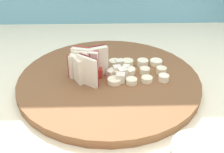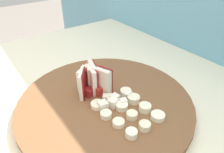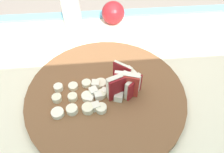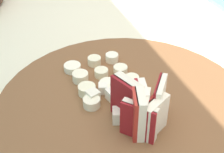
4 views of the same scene
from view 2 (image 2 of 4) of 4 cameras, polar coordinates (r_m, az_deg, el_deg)
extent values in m
cube|color=#6BADC6|center=(0.83, 26.60, -7.80)|extent=(2.40, 0.04, 1.46)
cylinder|color=brown|center=(0.49, -2.18, -7.22)|extent=(0.40, 0.40, 0.02)
cube|color=#B22D23|center=(0.50, -6.76, -0.71)|extent=(0.03, 0.04, 0.06)
cube|color=#EFE5CC|center=(0.51, -7.56, -0.50)|extent=(0.03, 0.05, 0.06)
cube|color=maroon|center=(0.48, -7.60, -1.98)|extent=(0.04, 0.03, 0.06)
cube|color=#EFE5CC|center=(0.48, -8.17, -1.97)|extent=(0.04, 0.04, 0.06)
cube|color=#A32323|center=(0.50, -5.15, -0.18)|extent=(0.04, 0.03, 0.06)
cube|color=#EFE5CC|center=(0.50, -6.06, -0.21)|extent=(0.04, 0.03, 0.06)
cube|color=#B22D23|center=(0.51, -4.56, 0.53)|extent=(0.04, 0.02, 0.07)
cube|color=#EFE5CC|center=(0.51, -5.33, 0.39)|extent=(0.04, 0.02, 0.07)
cube|color=maroon|center=(0.49, -4.76, -1.02)|extent=(0.04, 0.01, 0.06)
cube|color=white|center=(0.49, -5.41, -1.17)|extent=(0.04, 0.02, 0.06)
cube|color=maroon|center=(0.49, -2.33, -0.88)|extent=(0.05, 0.02, 0.07)
cube|color=beige|center=(0.48, -2.89, -1.34)|extent=(0.05, 0.03, 0.07)
cube|color=maroon|center=(0.52, -5.17, 0.49)|extent=(0.04, 0.04, 0.05)
cube|color=beige|center=(0.52, -5.36, 0.13)|extent=(0.04, 0.04, 0.05)
cube|color=white|center=(0.46, -0.19, -7.46)|extent=(0.02, 0.02, 0.02)
cube|color=#B22D23|center=(0.49, -3.88, -3.87)|extent=(0.02, 0.02, 0.02)
cube|color=white|center=(0.46, 3.15, -6.99)|extent=(0.02, 0.02, 0.01)
cube|color=#A32323|center=(0.49, -6.39, -4.25)|extent=(0.03, 0.03, 0.02)
cube|color=#EFE5CC|center=(0.48, -1.69, -5.81)|extent=(0.02, 0.02, 0.01)
cube|color=#EFE5CC|center=(0.45, -2.50, -7.94)|extent=(0.02, 0.02, 0.02)
cube|color=#EFE5CC|center=(0.51, -1.81, -2.73)|extent=(0.03, 0.03, 0.02)
cube|color=#EFE5CC|center=(0.48, 4.11, -5.06)|extent=(0.02, 0.02, 0.02)
cube|color=white|center=(0.47, 0.83, -5.98)|extent=(0.02, 0.02, 0.02)
cylinder|color=#F4EAC6|center=(0.46, -4.02, -7.74)|extent=(0.03, 0.03, 0.01)
cylinder|color=#F4EAC6|center=(0.44, -1.66, -10.36)|extent=(0.02, 0.02, 0.01)
cylinder|color=#F4EAC6|center=(0.42, 1.82, -12.60)|extent=(0.02, 0.02, 0.01)
cylinder|color=white|center=(0.40, 5.32, -15.24)|extent=(0.02, 0.02, 0.01)
cylinder|color=beige|center=(0.48, -0.30, -6.03)|extent=(0.02, 0.02, 0.01)
cylinder|color=white|center=(0.46, 2.65, -8.06)|extent=(0.03, 0.03, 0.01)
cylinder|color=beige|center=(0.44, 5.46, -10.48)|extent=(0.02, 0.02, 0.01)
cylinder|color=beige|center=(0.42, 8.92, -13.22)|extent=(0.02, 0.02, 0.01)
cylinder|color=#F4EAC6|center=(0.49, 3.76, -4.30)|extent=(0.03, 0.03, 0.01)
cylinder|color=beige|center=(0.47, 5.94, -6.15)|extent=(0.03, 0.03, 0.01)
cylinder|color=#F4EAC6|center=(0.46, 8.76, -8.27)|extent=(0.03, 0.03, 0.02)
cylinder|color=white|center=(0.44, 12.40, -10.55)|extent=(0.03, 0.03, 0.01)
camera|label=1|loc=(0.43, -79.87, 5.35)|focal=41.93mm
camera|label=3|loc=(0.62, 32.48, 40.54)|focal=34.36mm
camera|label=4|loc=(0.76, -9.31, 35.21)|focal=53.90mm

